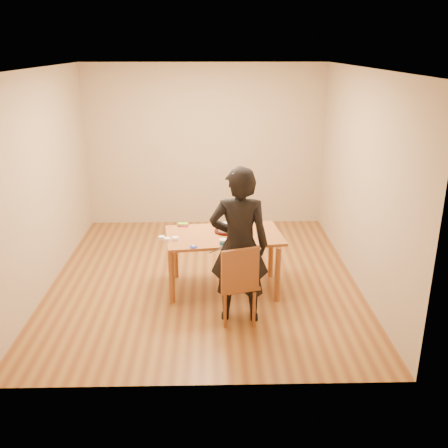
{
  "coord_description": "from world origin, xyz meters",
  "views": [
    {
      "loc": [
        0.12,
        -6.07,
        2.96
      ],
      "look_at": [
        0.26,
        -0.36,
        0.9
      ],
      "focal_mm": 40.0,
      "sensor_mm": 36.0,
      "label": 1
    }
  ],
  "objects_px": {
    "dining_table": "(224,236)",
    "dining_chair": "(239,284)",
    "person": "(239,246)",
    "cake_plate": "(226,231)",
    "cake": "(226,228)"
  },
  "relations": [
    {
      "from": "dining_chair",
      "to": "person",
      "type": "distance_m",
      "value": 0.45
    },
    {
      "from": "dining_table",
      "to": "cake",
      "type": "height_order",
      "value": "cake"
    },
    {
      "from": "dining_chair",
      "to": "cake",
      "type": "relative_size",
      "value": 1.79
    },
    {
      "from": "dining_table",
      "to": "person",
      "type": "xyz_separation_m",
      "value": [
        0.15,
        -0.73,
        0.16
      ]
    },
    {
      "from": "dining_chair",
      "to": "cake_plate",
      "type": "relative_size",
      "value": 1.25
    },
    {
      "from": "dining_table",
      "to": "person",
      "type": "distance_m",
      "value": 0.76
    },
    {
      "from": "dining_table",
      "to": "dining_chair",
      "type": "xyz_separation_m",
      "value": [
        0.15,
        -0.77,
        -0.28
      ]
    },
    {
      "from": "cake_plate",
      "to": "person",
      "type": "distance_m",
      "value": 0.83
    },
    {
      "from": "cake",
      "to": "person",
      "type": "bearing_deg",
      "value": -81.67
    },
    {
      "from": "cake_plate",
      "to": "cake",
      "type": "relative_size",
      "value": 1.44
    },
    {
      "from": "dining_table",
      "to": "person",
      "type": "height_order",
      "value": "person"
    },
    {
      "from": "cake_plate",
      "to": "dining_table",
      "type": "bearing_deg",
      "value": -111.37
    },
    {
      "from": "dining_chair",
      "to": "cake",
      "type": "bearing_deg",
      "value": 80.6
    },
    {
      "from": "dining_chair",
      "to": "cake",
      "type": "distance_m",
      "value": 0.93
    },
    {
      "from": "person",
      "to": "cake_plate",
      "type": "bearing_deg",
      "value": -78.86
    }
  ]
}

